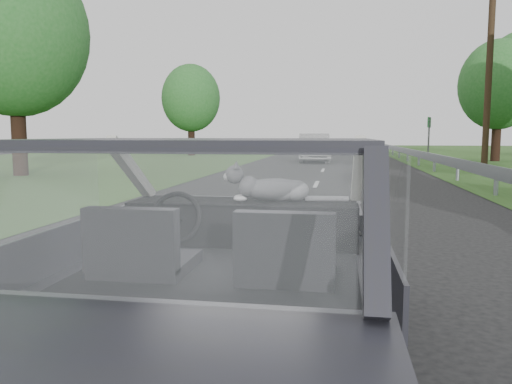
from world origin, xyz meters
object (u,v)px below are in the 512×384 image
(other_car, at_px, (314,148))
(cat, at_px, (275,188))
(subject_car, at_px, (224,261))
(highway_sign, at_px, (429,139))
(utility_pole, at_px, (489,76))

(other_car, bearing_deg, cat, -92.15)
(subject_car, height_order, highway_sign, highway_sign)
(cat, distance_m, other_car, 23.98)
(cat, xyz_separation_m, other_car, (-0.92, 23.96, -0.32))
(cat, height_order, highway_sign, highway_sign)
(subject_car, distance_m, other_car, 24.64)
(cat, bearing_deg, other_car, 82.32)
(subject_car, relative_size, other_car, 0.85)
(other_car, distance_m, utility_pole, 10.57)
(highway_sign, relative_size, utility_pole, 0.34)
(highway_sign, bearing_deg, subject_car, -83.39)
(other_car, relative_size, utility_pole, 0.65)
(utility_pole, bearing_deg, highway_sign, 91.63)
(highway_sign, xyz_separation_m, utility_pole, (0.29, -10.31, 2.38))
(other_car, distance_m, highway_sign, 6.98)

